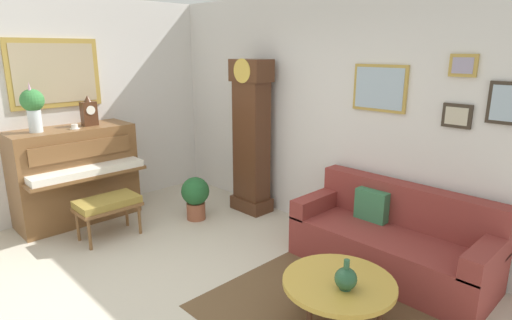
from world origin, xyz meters
The scene contains 13 objects.
ground_plane centered at (0.00, 0.00, -0.05)m, with size 6.40×6.00×0.10m, color beige.
wall_left centered at (-2.60, 0.01, 1.41)m, with size 0.13×4.90×2.80m.
wall_back centered at (0.02, 2.40, 1.40)m, with size 5.30×0.13×2.80m.
piano centered at (-2.23, 0.27, 0.61)m, with size 0.87×1.44×1.20m.
piano_bench centered at (-1.45, 0.30, 0.41)m, with size 0.42×0.70×0.48m.
grandfather_clock centered at (-0.92, 2.09, 0.96)m, with size 0.52×0.34×2.03m.
couch centered at (1.21, 1.97, 0.31)m, with size 1.90×0.80×0.84m.
coffee_table centered at (1.36, 0.86, 0.37)m, with size 0.88×0.88×0.40m.
mantel_clock centered at (-2.23, 0.52, 1.38)m, with size 0.13×0.18×0.38m.
flower_vase centered at (-2.23, -0.12, 1.52)m, with size 0.26×0.26×0.58m.
teacup centered at (-2.12, 0.28, 1.23)m, with size 0.12×0.12×0.06m.
green_jug centered at (1.46, 0.79, 0.49)m, with size 0.17×0.17×0.24m.
potted_plant centered at (-1.19, 1.35, 0.32)m, with size 0.36×0.36×0.56m.
Camera 1 is at (2.97, -1.62, 2.14)m, focal length 29.23 mm.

